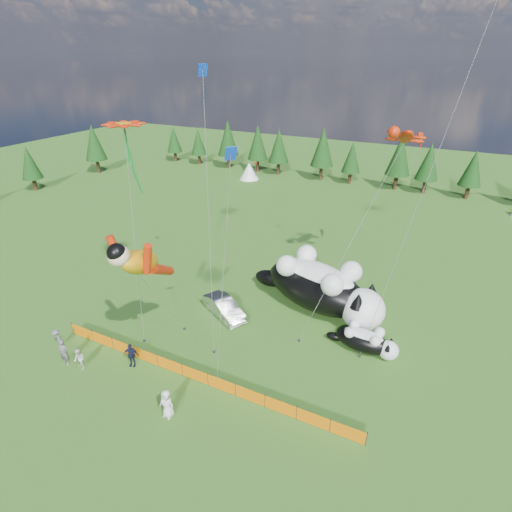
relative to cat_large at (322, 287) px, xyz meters
The scene contains 17 objects.
ground 9.92m from the cat_large, 119.05° to the right, with size 160.00×160.00×0.00m, color #0E3609.
safety_fence 12.50m from the cat_large, 112.30° to the right, with size 22.06×0.06×1.10m.
tree_line 36.88m from the cat_large, 97.34° to the left, with size 90.00×4.00×8.00m, color black, non-canonical shape.
festival_tents 32.16m from the cat_large, 78.71° to the left, with size 50.00×3.20×2.80m, color white, non-canonical shape.
cat_large is the anchor object (origin of this frame).
cat_small 5.94m from the cat_large, 38.86° to the right, with size 5.22×2.13×1.88m.
car 8.08m from the cat_large, 146.97° to the right, with size 1.56×4.47×1.47m, color #B6B7BB.
spectator_a 19.54m from the cat_large, 133.94° to the right, with size 0.72×0.47×1.97m, color #57585C.
spectator_b 18.60m from the cat_large, 131.36° to the right, with size 0.76×0.45×1.57m, color silver.
spectator_c 15.38m from the cat_large, 127.58° to the right, with size 1.05×0.54×1.79m, color #131834.
spectator_d 20.23m from the cat_large, 139.77° to the right, with size 0.99×0.51×1.53m, color #57585C.
spectator_e 15.27m from the cat_large, 107.36° to the right, with size 0.94×0.61×1.93m, color silver.
superhero_kite 14.93m from the cat_large, 126.87° to the right, with size 5.94×6.93×10.41m.
gecko_kite 13.29m from the cat_large, 57.53° to the left, with size 6.03×14.19×17.51m.
flower_kite 18.92m from the cat_large, 155.18° to the right, with size 4.49×5.71×15.32m.
diamond_kite_a 17.45m from the cat_large, 153.29° to the right, with size 3.35×5.48×19.16m.
diamond_kite_c 15.94m from the cat_large, 102.35° to the right, with size 1.46×1.51×15.45m.
Camera 1 is at (12.11, -18.72, 19.00)m, focal length 28.00 mm.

